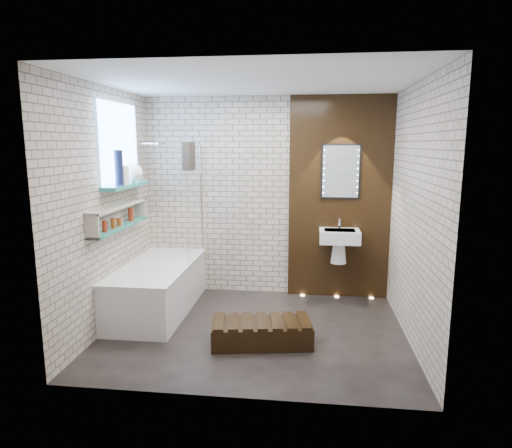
# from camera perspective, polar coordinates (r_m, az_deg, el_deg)

# --- Properties ---
(ground) EXTENTS (3.20, 3.20, 0.00)m
(ground) POSITION_cam_1_polar(r_m,az_deg,el_deg) (4.96, -0.21, -13.51)
(ground) COLOR black
(ground) RESTS_ON ground
(room_shell) EXTENTS (3.24, 3.20, 2.60)m
(room_shell) POSITION_cam_1_polar(r_m,az_deg,el_deg) (4.59, -0.22, 1.51)
(room_shell) COLOR #B0A18C
(room_shell) RESTS_ON ground
(walnut_panel) EXTENTS (1.30, 0.06, 2.60)m
(walnut_panel) POSITION_cam_1_polar(r_m,az_deg,el_deg) (5.83, 10.66, 3.20)
(walnut_panel) COLOR black
(walnut_panel) RESTS_ON ground
(clerestory_window) EXTENTS (0.18, 1.00, 0.94)m
(clerestory_window) POSITION_cam_1_polar(r_m,az_deg,el_deg) (5.30, -17.03, 8.77)
(clerestory_window) COLOR #7FADE0
(clerestory_window) RESTS_ON room_shell
(display_niche) EXTENTS (0.14, 1.30, 0.26)m
(display_niche) POSITION_cam_1_polar(r_m,az_deg,el_deg) (5.16, -17.12, 0.91)
(display_niche) COLOR #238274
(display_niche) RESTS_ON room_shell
(bathtub) EXTENTS (0.79, 1.74, 0.70)m
(bathtub) POSITION_cam_1_polar(r_m,az_deg,el_deg) (5.53, -12.44, -7.95)
(bathtub) COLOR white
(bathtub) RESTS_ON ground
(bath_screen) EXTENTS (0.01, 0.78, 1.40)m
(bath_screen) POSITION_cam_1_polar(r_m,az_deg,el_deg) (5.62, -7.94, 2.83)
(bath_screen) COLOR white
(bath_screen) RESTS_ON bathtub
(towel) EXTENTS (0.10, 0.25, 0.33)m
(towel) POSITION_cam_1_polar(r_m,az_deg,el_deg) (5.39, -8.62, 8.57)
(towel) COLOR black
(towel) RESTS_ON bath_screen
(shower_head) EXTENTS (0.18, 0.18, 0.02)m
(shower_head) POSITION_cam_1_polar(r_m,az_deg,el_deg) (5.76, -12.17, 10.05)
(shower_head) COLOR silver
(shower_head) RESTS_ON room_shell
(washbasin) EXTENTS (0.50, 0.36, 0.58)m
(washbasin) POSITION_cam_1_polar(r_m,az_deg,el_deg) (5.72, 10.62, -2.12)
(washbasin) COLOR white
(washbasin) RESTS_ON walnut_panel
(led_mirror) EXTENTS (0.50, 0.02, 0.70)m
(led_mirror) POSITION_cam_1_polar(r_m,az_deg,el_deg) (5.76, 10.80, 6.62)
(led_mirror) COLOR black
(led_mirror) RESTS_ON walnut_panel
(walnut_step) EXTENTS (1.06, 0.60, 0.22)m
(walnut_step) POSITION_cam_1_polar(r_m,az_deg,el_deg) (4.63, 0.73, -13.80)
(walnut_step) COLOR black
(walnut_step) RESTS_ON ground
(niche_bottles) EXTENTS (0.06, 0.74, 0.15)m
(niche_bottles) POSITION_cam_1_polar(r_m,az_deg,el_deg) (5.18, -17.02, 0.53)
(niche_bottles) COLOR maroon
(niche_bottles) RESTS_ON display_niche
(sill_vases) EXTENTS (0.22, 0.55, 0.38)m
(sill_vases) POSITION_cam_1_polar(r_m,az_deg,el_deg) (5.33, -16.01, 6.37)
(sill_vases) COLOR white
(sill_vases) RESTS_ON clerestory_window
(floor_uplights) EXTENTS (0.96, 0.06, 0.01)m
(floor_uplights) POSITION_cam_1_polar(r_m,az_deg,el_deg) (6.05, 10.30, -9.13)
(floor_uplights) COLOR #FFD899
(floor_uplights) RESTS_ON ground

